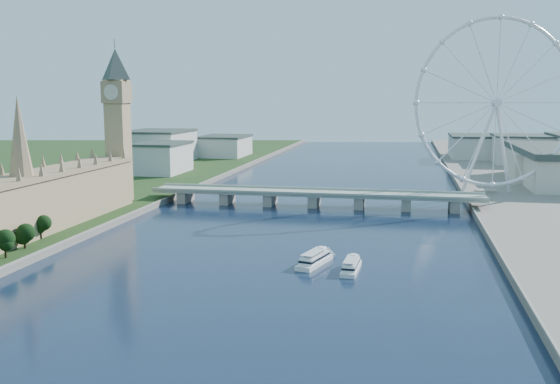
# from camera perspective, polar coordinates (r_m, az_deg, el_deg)

# --- Properties ---
(parliament_range) EXTENTS (24.00, 200.00, 70.00)m
(parliament_range) POSITION_cam_1_polar(r_m,az_deg,el_deg) (336.63, -22.40, -1.13)
(parliament_range) COLOR tan
(parliament_range) RESTS_ON ground
(big_ben) EXTENTS (20.02, 20.02, 110.00)m
(big_ben) POSITION_cam_1_polar(r_m,az_deg,el_deg) (426.17, -14.68, 7.68)
(big_ben) COLOR tan
(big_ben) RESTS_ON ground
(westminster_bridge) EXTENTS (220.00, 22.00, 9.50)m
(westminster_bridge) POSITION_cam_1_polar(r_m,az_deg,el_deg) (414.74, 3.15, -0.39)
(westminster_bridge) COLOR gray
(westminster_bridge) RESTS_ON ground
(london_eye) EXTENTS (113.60, 39.12, 124.30)m
(london_eye) POSITION_cam_1_polar(r_m,az_deg,el_deg) (464.65, 19.18, 7.66)
(london_eye) COLOR silver
(london_eye) RESTS_ON ground
(county_hall) EXTENTS (54.00, 144.00, 35.00)m
(county_hall) POSITION_cam_1_polar(r_m,az_deg,el_deg) (552.76, 23.45, 0.49)
(county_hall) COLOR beige
(county_hall) RESTS_ON ground
(city_skyline) EXTENTS (505.00, 280.00, 32.00)m
(city_skyline) POSITION_cam_1_polar(r_m,az_deg,el_deg) (668.03, 9.71, 3.85)
(city_skyline) COLOR beige
(city_skyline) RESTS_ON ground
(tour_boat_near) EXTENTS (14.83, 29.73, 6.36)m
(tour_boat_near) POSITION_cam_1_polar(r_m,az_deg,el_deg) (272.73, 3.17, -6.64)
(tour_boat_near) COLOR silver
(tour_boat_near) RESTS_ON ground
(tour_boat_far) EXTENTS (7.90, 26.19, 5.68)m
(tour_boat_far) POSITION_cam_1_polar(r_m,az_deg,el_deg) (264.44, 6.51, -7.18)
(tour_boat_far) COLOR silver
(tour_boat_far) RESTS_ON ground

